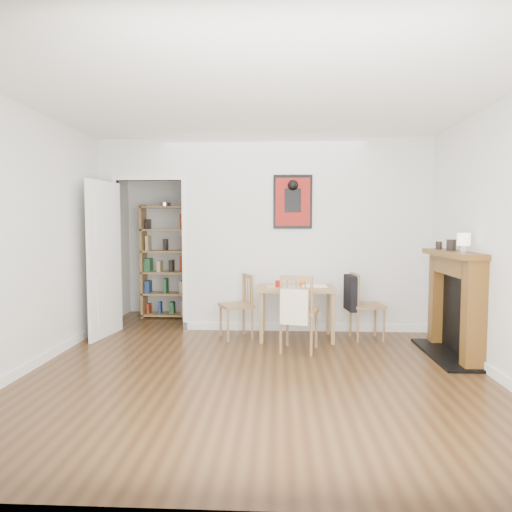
# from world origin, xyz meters

# --- Properties ---
(ground) EXTENTS (5.20, 5.20, 0.00)m
(ground) POSITION_xyz_m (0.00, 0.00, 0.00)
(ground) COLOR #4F3419
(ground) RESTS_ON ground
(room_shell) EXTENTS (5.20, 5.20, 5.20)m
(room_shell) POSITION_xyz_m (0.10, 1.34, 1.30)
(room_shell) COLOR silver
(room_shell) RESTS_ON ground
(dining_table) EXTENTS (0.97, 0.62, 0.66)m
(dining_table) POSITION_xyz_m (0.44, 0.91, 0.58)
(dining_table) COLOR #9A7648
(dining_table) RESTS_ON ground
(chair_left) EXTENTS (0.54, 0.54, 0.82)m
(chair_left) POSITION_xyz_m (-0.33, 0.91, 0.41)
(chair_left) COLOR olive
(chair_left) RESTS_ON ground
(chair_right) EXTENTS (0.52, 0.47, 0.84)m
(chair_right) POSITION_xyz_m (1.31, 0.93, 0.44)
(chair_right) COLOR olive
(chair_right) RESTS_ON ground
(chair_front) EXTENTS (0.54, 0.58, 0.89)m
(chair_front) POSITION_xyz_m (0.44, 0.34, 0.45)
(chair_front) COLOR olive
(chair_front) RESTS_ON ground
(bookshelf) EXTENTS (0.74, 0.29, 1.75)m
(bookshelf) POSITION_xyz_m (-1.55, 2.20, 0.86)
(bookshelf) COLOR #9A7648
(bookshelf) RESTS_ON ground
(fireplace) EXTENTS (0.45, 1.25, 1.16)m
(fireplace) POSITION_xyz_m (2.16, 0.25, 0.62)
(fireplace) COLOR brown
(fireplace) RESTS_ON ground
(red_glass) EXTENTS (0.07, 0.07, 0.09)m
(red_glass) POSITION_xyz_m (0.21, 0.85, 0.71)
(red_glass) COLOR #9B180E
(red_glass) RESTS_ON dining_table
(orange_fruit) EXTENTS (0.07, 0.07, 0.07)m
(orange_fruit) POSITION_xyz_m (0.52, 1.04, 0.70)
(orange_fruit) COLOR #EB5B0C
(orange_fruit) RESTS_ON dining_table
(placemat) EXTENTS (0.42, 0.32, 0.00)m
(placemat) POSITION_xyz_m (0.27, 0.94, 0.66)
(placemat) COLOR beige
(placemat) RESTS_ON dining_table
(notebook) EXTENTS (0.32, 0.23, 0.02)m
(notebook) POSITION_xyz_m (0.67, 0.98, 0.67)
(notebook) COLOR white
(notebook) RESTS_ON dining_table
(mantel_lamp) EXTENTS (0.13, 0.13, 0.20)m
(mantel_lamp) POSITION_xyz_m (2.10, -0.07, 1.29)
(mantel_lamp) COLOR silver
(mantel_lamp) RESTS_ON fireplace
(ceramic_jar_a) EXTENTS (0.10, 0.10, 0.12)m
(ceramic_jar_a) POSITION_xyz_m (2.13, 0.35, 1.22)
(ceramic_jar_a) COLOR black
(ceramic_jar_a) RESTS_ON fireplace
(ceramic_jar_b) EXTENTS (0.07, 0.07, 0.09)m
(ceramic_jar_b) POSITION_xyz_m (2.08, 0.59, 1.21)
(ceramic_jar_b) COLOR black
(ceramic_jar_b) RESTS_ON fireplace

